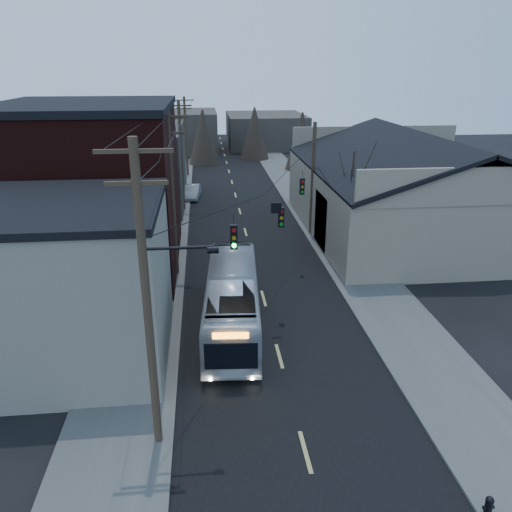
{
  "coord_description": "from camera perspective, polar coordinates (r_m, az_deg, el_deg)",
  "views": [
    {
      "loc": [
        -3.08,
        -11.21,
        12.34
      ],
      "look_at": [
        -0.54,
        12.94,
        3.0
      ],
      "focal_mm": 35.0,
      "sensor_mm": 36.0,
      "label": 1
    }
  ],
  "objects": [
    {
      "name": "ground",
      "position": [
        16.95,
        7.12,
        -25.88
      ],
      "size": [
        160.0,
        160.0,
        0.0
      ],
      "primitive_type": "plane",
      "color": "black",
      "rests_on": "ground"
    },
    {
      "name": "road_surface",
      "position": [
        43.12,
        -1.66,
        4.41
      ],
      "size": [
        9.0,
        110.0,
        0.02
      ],
      "primitive_type": "cube",
      "color": "black",
      "rests_on": "ground"
    },
    {
      "name": "sidewalk_left",
      "position": [
        43.14,
        -10.33,
        4.15
      ],
      "size": [
        4.0,
        110.0,
        0.12
      ],
      "primitive_type": "cube",
      "color": "#474744",
      "rests_on": "ground"
    },
    {
      "name": "sidewalk_right",
      "position": [
        44.05,
        6.82,
        4.7
      ],
      "size": [
        4.0,
        110.0,
        0.12
      ],
      "primitive_type": "cube",
      "color": "#474744",
      "rests_on": "ground"
    },
    {
      "name": "building_clapboard",
      "position": [
        22.84,
        -20.54,
        -3.16
      ],
      "size": [
        8.0,
        8.0,
        7.0
      ],
      "primitive_type": "cube",
      "color": "gray",
      "rests_on": "ground"
    },
    {
      "name": "building_brick",
      "position": [
        32.8,
        -18.16,
        7.06
      ],
      "size": [
        10.0,
        12.0,
        10.0
      ],
      "primitive_type": "cube",
      "color": "black",
      "rests_on": "ground"
    },
    {
      "name": "building_left_far",
      "position": [
        48.46,
        -13.72,
        9.94
      ],
      "size": [
        9.0,
        14.0,
        7.0
      ],
      "primitive_type": "cube",
      "color": "#36302B",
      "rests_on": "ground"
    },
    {
      "name": "warehouse",
      "position": [
        40.78,
        17.53,
        6.38
      ],
      "size": [
        16.16,
        20.6,
        7.73
      ],
      "color": "#7D745B",
      "rests_on": "ground"
    },
    {
      "name": "building_far_left",
      "position": [
        76.84,
        -8.38,
        13.84
      ],
      "size": [
        10.0,
        12.0,
        6.0
      ],
      "primitive_type": "cube",
      "color": "#36302B",
      "rests_on": "ground"
    },
    {
      "name": "building_far_right",
      "position": [
        82.42,
        1.1,
        14.17
      ],
      "size": [
        12.0,
        14.0,
        5.0
      ],
      "primitive_type": "cube",
      "color": "#36302B",
      "rests_on": "ground"
    },
    {
      "name": "bare_tree",
      "position": [
        33.8,
        10.73,
        5.68
      ],
      "size": [
        0.4,
        0.4,
        7.2
      ],
      "primitive_type": "cone",
      "color": "black",
      "rests_on": "ground"
    },
    {
      "name": "utility_lines",
      "position": [
        36.11,
        -6.0,
        9.12
      ],
      "size": [
        11.24,
        45.28,
        10.5
      ],
      "color": "#382B1E",
      "rests_on": "ground"
    },
    {
      "name": "bus",
      "position": [
        24.79,
        -2.73,
        -5.0
      ],
      "size": [
        3.2,
        10.7,
        2.94
      ],
      "primitive_type": "imported",
      "rotation": [
        0.0,
        0.0,
        3.07
      ],
      "color": "#B2B7BF",
      "rests_on": "ground"
    },
    {
      "name": "parked_car",
      "position": [
        49.78,
        -7.29,
        7.29
      ],
      "size": [
        1.77,
        4.11,
        1.32
      ],
      "primitive_type": "imported",
      "rotation": [
        0.0,
        0.0,
        -0.1
      ],
      "color": "#939699",
      "rests_on": "ground"
    },
    {
      "name": "fire_hydrant",
      "position": [
        17.35,
        25.06,
        -24.45
      ],
      "size": [
        0.33,
        0.24,
        0.71
      ],
      "rotation": [
        0.0,
        0.0,
        -0.0
      ],
      "color": "black",
      "rests_on": "sidewalk_right"
    }
  ]
}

